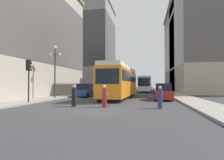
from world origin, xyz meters
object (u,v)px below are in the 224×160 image
object	(u,v)px
parked_car_right_far	(163,92)
traffic_light_near_left	(29,70)
streetcar	(120,81)
transit_bus	(145,83)
lamp_post_left_near	(55,64)
parked_car_left_near	(85,91)
pedestrian_on_sidewalk	(160,98)
pedestrian_crossing_near	(104,97)
lamp_post_left_far	(102,77)
pedestrian_crossing_far	(74,96)
parked_car_left_mid	(110,88)

from	to	relation	value
parked_car_right_far	traffic_light_near_left	distance (m)	13.77
streetcar	transit_bus	world-z (taller)	streetcar
parked_car_right_far	lamp_post_left_near	bearing A→B (deg)	10.15
streetcar	parked_car_left_near	distance (m)	5.53
parked_car_left_near	pedestrian_on_sidewalk	xyz separation A→B (m)	(9.42, -10.41, -0.10)
pedestrian_crossing_near	lamp_post_left_far	world-z (taller)	lamp_post_left_far
pedestrian_crossing_near	lamp_post_left_near	xyz separation A→B (m)	(-7.31, 5.84, 3.30)
traffic_light_near_left	streetcar	bearing A→B (deg)	50.14
pedestrian_crossing_far	traffic_light_near_left	size ratio (longest dim) A/B	0.45
pedestrian_crossing_near	pedestrian_crossing_far	xyz separation A→B (m)	(-2.43, 0.05, -0.00)
parked_car_left_near	parked_car_right_far	xyz separation A→B (m)	(10.25, -3.06, 0.00)
parked_car_left_mid	pedestrian_on_sidewalk	bearing A→B (deg)	-67.82
traffic_light_near_left	pedestrian_on_sidewalk	bearing A→B (deg)	-4.25
traffic_light_near_left	lamp_post_left_far	world-z (taller)	lamp_post_left_far
streetcar	pedestrian_crossing_near	bearing A→B (deg)	-86.84
parked_car_left_mid	pedestrian_crossing_far	distance (m)	27.28
traffic_light_near_left	transit_bus	bearing A→B (deg)	70.17
transit_bus	pedestrian_on_sidewalk	xyz separation A→B (m)	(1.36, -27.85, -1.21)
streetcar	transit_bus	bearing A→B (deg)	83.32
pedestrian_crossing_far	lamp_post_left_far	xyz separation A→B (m)	(-4.88, 27.51, 2.74)
transit_bus	parked_car_left_mid	distance (m)	8.18
parked_car_right_far	pedestrian_crossing_far	xyz separation A→B (m)	(-7.27, -7.47, -0.07)
pedestrian_on_sidewalk	pedestrian_crossing_far	bearing A→B (deg)	-153.60
lamp_post_left_near	pedestrian_on_sidewalk	bearing A→B (deg)	-26.57
lamp_post_left_near	parked_car_left_near	bearing A→B (deg)	68.19
lamp_post_left_far	lamp_post_left_near	bearing A→B (deg)	-90.00
lamp_post_left_near	pedestrian_crossing_near	bearing A→B (deg)	-38.61
pedestrian_on_sidewalk	lamp_post_left_near	world-z (taller)	lamp_post_left_near
streetcar	parked_car_right_far	bearing A→B (deg)	-17.06
pedestrian_crossing_near	lamp_post_left_near	bearing A→B (deg)	75.51
pedestrian_crossing_near	lamp_post_left_near	size ratio (longest dim) A/B	0.28
parked_car_left_near	parked_car_right_far	world-z (taller)	same
streetcar	pedestrian_crossing_far	distance (m)	9.57
transit_bus	pedestrian_on_sidewalk	size ratio (longest dim) A/B	7.08
parked_car_left_mid	pedestrian_crossing_near	xyz separation A→B (m)	(5.41, -27.17, -0.07)
parked_car_left_mid	pedestrian_on_sidewalk	size ratio (longest dim) A/B	3.06
parked_car_left_mid	streetcar	bearing A→B (deg)	-70.82
pedestrian_crossing_near	pedestrian_on_sidewalk	size ratio (longest dim) A/B	1.05
parked_car_right_far	lamp_post_left_far	bearing A→B (deg)	-56.51
parked_car_right_far	traffic_light_near_left	size ratio (longest dim) A/B	1.31
transit_bus	pedestrian_crossing_near	bearing A→B (deg)	-93.54
pedestrian_on_sidewalk	lamp_post_left_far	size ratio (longest dim) A/B	0.31
transit_bus	pedestrian_crossing_near	world-z (taller)	transit_bus
parked_car_right_far	pedestrian_crossing_near	size ratio (longest dim) A/B	2.93
pedestrian_crossing_near	transit_bus	bearing A→B (deg)	18.72
streetcar	pedestrian_on_sidewalk	xyz separation A→B (m)	(4.20, -9.08, -1.36)
streetcar	pedestrian_crossing_far	world-z (taller)	streetcar
parked_car_left_mid	lamp_post_left_far	world-z (taller)	lamp_post_left_far
parked_car_right_far	pedestrian_on_sidewalk	size ratio (longest dim) A/B	3.06
lamp_post_left_near	lamp_post_left_far	size ratio (longest dim) A/B	1.19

